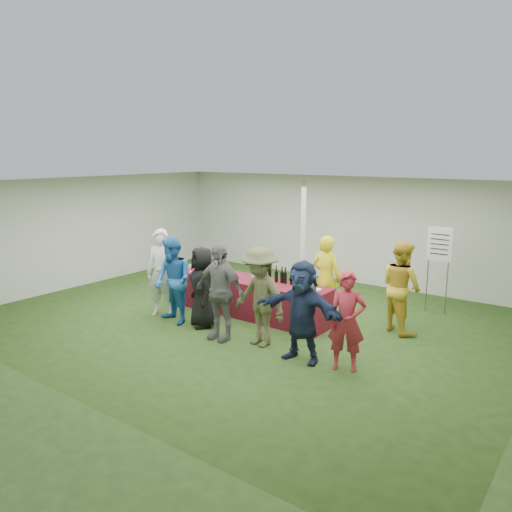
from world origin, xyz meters
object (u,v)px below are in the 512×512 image
Objects in this scene: dump_bucket at (310,289)px; staff_pourer at (326,279)px; serving_table at (248,297)px; customer_5 at (302,311)px; customer_4 at (260,297)px; customer_6 at (347,321)px; staff_back at (401,287)px; customer_2 at (202,287)px; customer_0 at (162,273)px; customer_3 at (219,291)px; wine_list_sign at (439,251)px; customer_1 at (173,281)px.

dump_bucket is 0.13× the size of staff_pourer.
customer_5 reaches higher than serving_table.
serving_table is 2.09× the size of customer_4.
customer_6 is at bearing 7.63° from customer_5.
customer_4 is (-0.29, -1.80, 0.01)m from staff_pourer.
customer_2 is at bearing 62.46° from staff_back.
serving_table is 1.82m from customer_0.
customer_0 is at bearing 168.81° from customer_3.
serving_table is 2.33× the size of customer_2.
dump_bucket is at bearing 44.26° from customer_3.
customer_6 is (-0.25, -3.63, -0.54)m from wine_list_sign.
staff_pourer reaches higher than dump_bucket.
serving_table is 3.04m from staff_back.
staff_back is at bearing 63.48° from customer_2.
staff_back reaches higher than customer_2.
staff_back is at bearing 67.40° from customer_6.
customer_3 is at bearing -134.63° from dump_bucket.
customer_0 is at bearing -149.19° from customer_2.
staff_back is at bearing 16.98° from serving_table.
staff_back reaches higher than dump_bucket.
wine_list_sign is at bearing -67.27° from staff_back.
staff_pourer is 1.05× the size of customer_5.
dump_bucket is 0.14× the size of customer_5.
customer_3 is at bearing 8.72° from customer_1.
wine_list_sign is 3.90m from customer_5.
customer_6 is (-0.05, -2.12, -0.08)m from staff_back.
customer_2 is at bearing -133.81° from wine_list_sign.
customer_2 is at bearing 45.44° from staff_pourer.
customer_3 is at bearing 162.30° from customer_6.
staff_back is 0.99× the size of customer_4.
wine_list_sign is 1.01× the size of customer_0.
customer_0 reaches higher than staff_back.
customer_3 is 1.67m from customer_5.
customer_0 reaches higher than customer_4.
staff_pourer is 2.41m from customer_2.
customer_3 reaches higher than customer_4.
serving_table is 1.65m from staff_pourer.
staff_pourer is (-1.60, -1.80, -0.46)m from wine_list_sign.
dump_bucket is 1.08m from customer_4.
wine_list_sign is 2.46m from staff_pourer.
staff_back is at bearing 70.25° from customer_5.
staff_back reaches higher than customer_5.
customer_1 is at bearing 40.28° from staff_pourer.
customer_4 is at bearing 157.63° from customer_6.
customer_3 reaches higher than staff_pourer.
serving_table is at bearing 146.71° from customer_5.
customer_3 is (-2.44, -2.27, 0.02)m from staff_back.
customer_3 is at bearing -72.96° from serving_table.
customer_4 is 1.65m from customer_6.
customer_1 reaches higher than customer_2.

